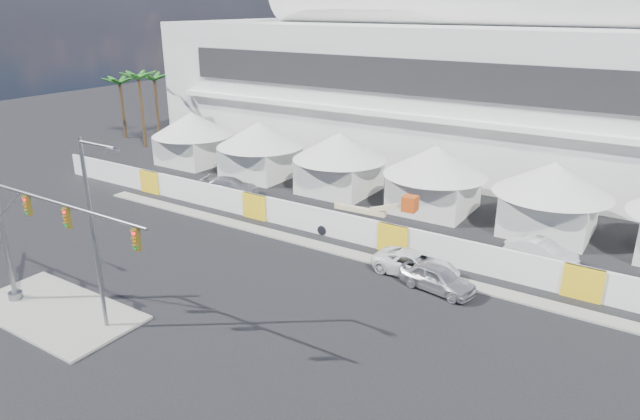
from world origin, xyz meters
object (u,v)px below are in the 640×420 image
Objects in this scene: sedan_silver at (437,278)px; lot_car_a at (541,251)px; lot_car_c at (230,186)px; boom_lift at (353,223)px; streetlight_median at (95,223)px; traffic_mast at (28,236)px; pickup_curb at (416,265)px.

sedan_silver is 1.02× the size of lot_car_a.
lot_car_a reaches higher than lot_car_c.
boom_lift reaches higher than lot_car_a.
streetlight_median is (-16.93, -20.81, 5.18)m from lot_car_a.
traffic_mast is (-17.15, -14.32, 3.83)m from sedan_silver.
streetlight_median is at bearing -172.93° from lot_car_c.
lot_car_a is 0.61× the size of boom_lift.
traffic_mast is (5.26, -21.46, 3.89)m from lot_car_c.
sedan_silver is 23.52m from lot_car_c.
sedan_silver is 0.38× the size of traffic_mast.
pickup_curb is 0.54× the size of streetlight_median.
sedan_silver is 0.46× the size of streetlight_median.
pickup_curb reaches higher than lot_car_c.
pickup_curb is 21.47m from lot_car_c.
pickup_curb is at bearing 146.68° from lot_car_a.
lot_car_a is 27.33m from streetlight_median.
lot_car_c is at bearing 82.42° from sedan_silver.
sedan_silver is at bearing 160.55° from lot_car_a.
pickup_curb is at bearing 52.90° from streetlight_median.
boom_lift is (4.31, 17.92, -4.92)m from streetlight_median.
streetlight_median is (-12.72, -13.35, 5.14)m from sedan_silver.
sedan_silver is 0.62× the size of boom_lift.
lot_car_a is (4.21, 7.47, -0.04)m from sedan_silver.
pickup_curb is at bearing 69.52° from sedan_silver.
boom_lift is at bearing 65.15° from traffic_mast.
traffic_mast reaches higher than lot_car_a.
streetlight_median is (4.44, 0.97, 1.31)m from traffic_mast.
pickup_curb is at bearing -30.58° from boom_lift.
lot_car_c is 14.24m from boom_lift.
sedan_silver reaches higher than lot_car_c.
sedan_silver is 9.57m from boom_lift.
boom_lift reaches higher than lot_car_c.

